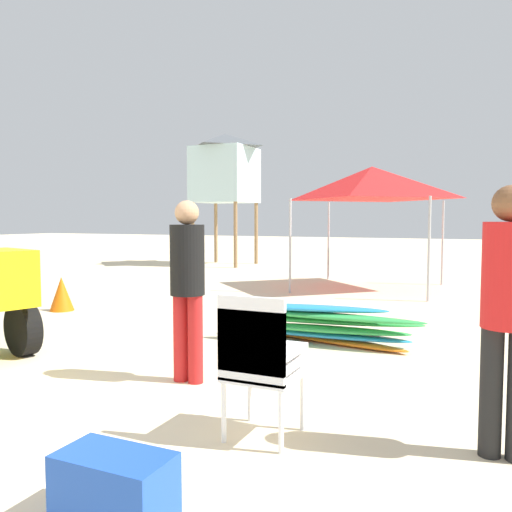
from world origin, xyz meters
The scene contains 8 objects.
stacked_plastic_chairs centered at (2.46, 0.54, 0.60)m, with size 0.48×0.48×1.02m.
surfboard_pile centered at (1.97, 3.44, 0.24)m, with size 2.62×0.80×0.48m.
lifeguard_near_center centered at (3.98, 0.95, 1.00)m, with size 0.32×0.32×1.74m.
lifeguard_near_right centered at (1.31, 1.47, 0.98)m, with size 0.32×0.32×1.70m.
popup_canopy centered at (1.43, 8.81, 2.30)m, with size 2.78×2.78×2.66m.
lifeguard_tower centered at (-4.28, 12.81, 3.20)m, with size 1.98×1.98×4.32m.
traffic_cone_near centered at (-2.65, 3.89, 0.28)m, with size 0.40×0.40×0.57m, color orange.
cooler_box centered at (2.19, -0.65, 0.18)m, with size 0.59×0.32×0.35m, color blue.
Camera 1 is at (3.90, -2.68, 1.53)m, focal length 36.93 mm.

